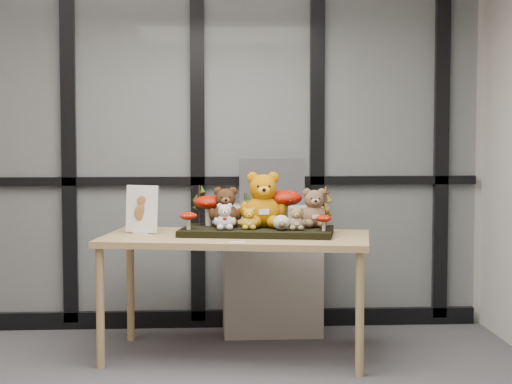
{
  "coord_description": "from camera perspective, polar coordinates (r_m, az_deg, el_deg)",
  "views": [
    {
      "loc": [
        0.44,
        -4.09,
        1.45
      ],
      "look_at": [
        0.81,
        1.55,
        1.04
      ],
      "focal_mm": 65.0,
      "sensor_mm": 36.0,
      "label": 1
    }
  ],
  "objects": [
    {
      "name": "display_table",
      "position": [
        5.74,
        -1.22,
        -3.34
      ],
      "size": [
        1.75,
        1.1,
        0.76
      ],
      "rotation": [
        0.0,
        0.0,
        -0.18
      ],
      "color": "tan",
      "rests_on": "floor"
    },
    {
      "name": "mushroom_back_left",
      "position": [
        5.92,
        -2.92,
        -1.05
      ],
      "size": [
        0.19,
        0.19,
        0.21
      ],
      "primitive_type": null,
      "color": "#931204",
      "rests_on": "diorama_tray"
    },
    {
      "name": "label_card",
      "position": [
        5.4,
        -1.17,
        -3.1
      ],
      "size": [
        0.09,
        0.03,
        0.0
      ],
      "primitive_type": "cube",
      "color": "white",
      "rests_on": "display_table"
    },
    {
      "name": "plush_cream_hedgehog",
      "position": [
        5.65,
        1.57,
        -1.84
      ],
      "size": [
        0.09,
        0.08,
        0.1
      ],
      "primitive_type": null,
      "rotation": [
        0.0,
        0.0,
        -0.18
      ],
      "color": "beige",
      "rests_on": "diorama_tray"
    },
    {
      "name": "room_shell",
      "position": [
        4.12,
        -9.91,
        7.31
      ],
      "size": [
        5.0,
        5.0,
        5.0
      ],
      "color": "#BBB9B0",
      "rests_on": "floor"
    },
    {
      "name": "bear_pooh_yellow",
      "position": [
        5.82,
        0.43,
        -0.29
      ],
      "size": [
        0.33,
        0.31,
        0.38
      ],
      "primitive_type": null,
      "rotation": [
        0.0,
        0.0,
        -0.18
      ],
      "color": "#C47305",
      "rests_on": "diorama_tray"
    },
    {
      "name": "sprig_dry_mid_right",
      "position": [
        5.7,
        4.31,
        -1.24
      ],
      "size": [
        0.05,
        0.05,
        0.21
      ],
      "primitive_type": null,
      "color": "brown",
      "rests_on": "diorama_tray"
    },
    {
      "name": "bear_small_yellow",
      "position": [
        5.69,
        -0.44,
        -1.57
      ],
      "size": [
        0.13,
        0.12,
        0.15
      ],
      "primitive_type": null,
      "rotation": [
        0.0,
        0.0,
        -0.18
      ],
      "color": "gold",
      "rests_on": "diorama_tray"
    },
    {
      "name": "sprig_green_mid_left",
      "position": [
        5.97,
        -2.55,
        -1.0
      ],
      "size": [
        0.05,
        0.05,
        0.21
      ],
      "primitive_type": null,
      "color": "#15340C",
      "rests_on": "diorama_tray"
    },
    {
      "name": "sprig_green_far_left",
      "position": [
        5.93,
        -3.51,
        -0.82
      ],
      "size": [
        0.05,
        0.05,
        0.26
      ],
      "primitive_type": null,
      "color": "#15340C",
      "rests_on": "diorama_tray"
    },
    {
      "name": "bear_beige_small",
      "position": [
        5.66,
        2.49,
        -1.57
      ],
      "size": [
        0.14,
        0.13,
        0.16
      ],
      "primitive_type": null,
      "rotation": [
        0.0,
        0.0,
        -0.18
      ],
      "color": "#8E7854",
      "rests_on": "diorama_tray"
    },
    {
      "name": "glass_partition",
      "position": [
        6.57,
        -7.56,
        3.86
      ],
      "size": [
        4.9,
        0.06,
        2.78
      ],
      "color": "#2D383F",
      "rests_on": "floor"
    },
    {
      "name": "sprig_dry_far_right",
      "position": [
        5.82,
        4.37,
        -0.9
      ],
      "size": [
        0.05,
        0.05,
        0.26
      ],
      "primitive_type": null,
      "color": "brown",
      "rests_on": "diorama_tray"
    },
    {
      "name": "bear_brown_medium",
      "position": [
        5.84,
        -1.89,
        -0.79
      ],
      "size": [
        0.24,
        0.23,
        0.28
      ],
      "primitive_type": null,
      "rotation": [
        0.0,
        0.0,
        -0.18
      ],
      "color": "#402412",
      "rests_on": "diorama_tray"
    },
    {
      "name": "cabinet",
      "position": [
        6.42,
        0.99,
        -4.8
      ],
      "size": [
        0.67,
        0.39,
        0.89
      ],
      "primitive_type": "cube",
      "color": "#AEA59C",
      "rests_on": "floor"
    },
    {
      "name": "bear_white_bow",
      "position": [
        5.68,
        -1.94,
        -1.44
      ],
      "size": [
        0.16,
        0.15,
        0.18
      ],
      "primitive_type": null,
      "rotation": [
        0.0,
        0.0,
        -0.18
      ],
      "color": "silver",
      "rests_on": "diorama_tray"
    },
    {
      "name": "mushroom_front_left",
      "position": [
        5.7,
        -4.18,
        -1.72
      ],
      "size": [
        0.11,
        0.11,
        0.12
      ],
      "primitive_type": null,
      "color": "#931204",
      "rests_on": "diorama_tray"
    },
    {
      "name": "monitor",
      "position": [
        6.37,
        0.98,
        0.63
      ],
      "size": [
        0.45,
        0.05,
        0.32
      ],
      "color": "#4A4C51",
      "rests_on": "cabinet"
    },
    {
      "name": "diorama_tray",
      "position": [
        5.77,
        0.06,
        -2.44
      ],
      "size": [
        1.01,
        0.63,
        0.04
      ],
      "primitive_type": "cube",
      "rotation": [
        0.0,
        0.0,
        -0.18
      ],
      "color": "black",
      "rests_on": "display_table"
    },
    {
      "name": "bear_tan_back",
      "position": [
        5.82,
        3.61,
        -0.86
      ],
      "size": [
        0.24,
        0.22,
        0.27
      ],
      "primitive_type": null,
      "rotation": [
        0.0,
        0.0,
        -0.18
      ],
      "color": "brown",
      "rests_on": "diorama_tray"
    },
    {
      "name": "mushroom_back_right",
      "position": [
        5.89,
        1.75,
        -0.87
      ],
      "size": [
        0.23,
        0.23,
        0.25
      ],
      "primitive_type": null,
      "color": "#931204",
      "rests_on": "diorama_tray"
    },
    {
      "name": "sprig_green_centre",
      "position": [
        5.95,
        -0.69,
        -1.04
      ],
      "size": [
        0.05,
        0.05,
        0.21
      ],
      "primitive_type": null,
      "color": "#15340C",
      "rests_on": "diorama_tray"
    },
    {
      "name": "sign_holder",
      "position": [
        5.85,
        -7.04,
        -1.18
      ],
      "size": [
        0.21,
        0.11,
        0.3
      ],
      "rotation": [
        0.0,
        0.0,
        -0.38
      ],
      "color": "silver",
      "rests_on": "display_table"
    },
    {
      "name": "mushroom_front_right",
      "position": [
        5.63,
        4.19,
        -1.86
      ],
      "size": [
        0.1,
        0.1,
        0.11
      ],
      "primitive_type": null,
      "color": "#931204",
      "rests_on": "diorama_tray"
    }
  ]
}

